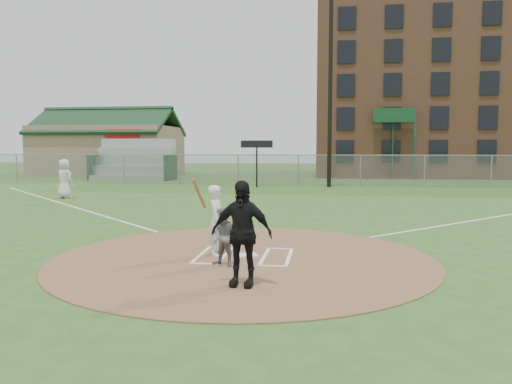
# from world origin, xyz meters

# --- Properties ---
(ground) EXTENTS (140.00, 140.00, 0.00)m
(ground) POSITION_xyz_m (0.00, 0.00, 0.00)
(ground) COLOR #2D571D
(ground) RESTS_ON ground
(dirt_circle) EXTENTS (8.40, 8.40, 0.02)m
(dirt_circle) POSITION_xyz_m (0.00, 0.00, 0.01)
(dirt_circle) COLOR brown
(dirt_circle) RESTS_ON ground
(home_plate) EXTENTS (0.54, 0.54, 0.03)m
(home_plate) POSITION_xyz_m (0.06, 0.18, 0.03)
(home_plate) COLOR silver
(home_plate) RESTS_ON dirt_circle
(foul_line_third) EXTENTS (17.04, 17.04, 0.01)m
(foul_line_third) POSITION_xyz_m (-9.00, 9.00, 0.01)
(foul_line_third) COLOR white
(foul_line_third) RESTS_ON ground
(catcher) EXTENTS (0.72, 0.65, 1.20)m
(catcher) POSITION_xyz_m (-0.25, -0.87, 0.62)
(catcher) COLOR slate
(catcher) RESTS_ON dirt_circle
(umpire) EXTENTS (1.14, 0.58, 1.86)m
(umpire) POSITION_xyz_m (0.34, -2.26, 0.95)
(umpire) COLOR black
(umpire) RESTS_ON dirt_circle
(ondeck_player) EXTENTS (1.08, 0.88, 1.90)m
(ondeck_player) POSITION_xyz_m (-10.83, 11.98, 0.95)
(ondeck_player) COLOR silver
(ondeck_player) RESTS_ON ground
(batters_boxes) EXTENTS (2.08, 1.88, 0.01)m
(batters_boxes) POSITION_xyz_m (0.00, 0.15, 0.03)
(batters_boxes) COLOR white
(batters_boxes) RESTS_ON dirt_circle
(batter_at_plate) EXTENTS (0.59, 0.99, 1.78)m
(batter_at_plate) POSITION_xyz_m (-0.64, 0.15, 0.82)
(batter_at_plate) COLOR silver
(batter_at_plate) RESTS_ON dirt_circle
(outfield_fence) EXTENTS (56.08, 0.08, 2.03)m
(outfield_fence) POSITION_xyz_m (0.00, 22.00, 1.02)
(outfield_fence) COLOR slate
(outfield_fence) RESTS_ON ground
(bleachers) EXTENTS (6.08, 3.20, 3.20)m
(bleachers) POSITION_xyz_m (-13.00, 26.20, 1.59)
(bleachers) COLOR #B7BABF
(bleachers) RESTS_ON ground
(clubhouse) EXTENTS (12.20, 8.71, 6.23)m
(clubhouse) POSITION_xyz_m (-18.00, 32.99, 2.39)
(clubhouse) COLOR gray
(clubhouse) RESTS_ON ground
(brick_warehouse) EXTENTS (30.00, 17.17, 15.00)m
(brick_warehouse) POSITION_xyz_m (16.00, 37.96, 7.50)
(brick_warehouse) COLOR #90593E
(brick_warehouse) RESTS_ON ground
(light_pole) EXTENTS (1.20, 0.30, 12.22)m
(light_pole) POSITION_xyz_m (2.00, 21.00, 6.61)
(light_pole) COLOR black
(light_pole) RESTS_ON ground
(scoreboard_sign) EXTENTS (2.00, 0.10, 2.93)m
(scoreboard_sign) POSITION_xyz_m (-2.50, 20.20, 2.39)
(scoreboard_sign) COLOR black
(scoreboard_sign) RESTS_ON ground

